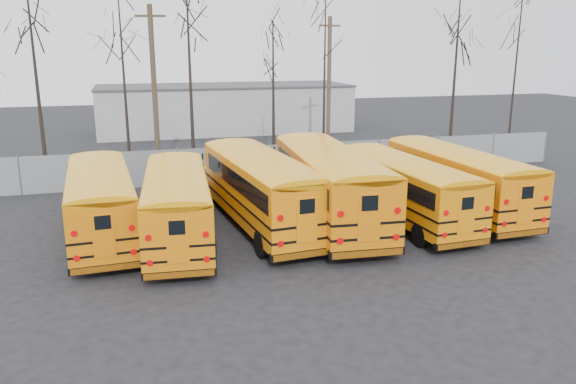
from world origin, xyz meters
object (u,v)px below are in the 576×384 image
object	(u,v)px
bus_f	(454,175)
bus_a	(100,197)
bus_b	(177,199)
utility_pole_right	(329,84)
bus_c	(260,183)
bus_e	(402,183)
utility_pole_left	(154,89)
bus_d	(328,179)

from	to	relation	value
bus_f	bus_a	bearing A→B (deg)	176.14
bus_a	bus_b	bearing A→B (deg)	-25.95
bus_a	utility_pole_right	bearing A→B (deg)	42.43
bus_b	bus_c	bearing A→B (deg)	19.84
bus_a	bus_b	distance (m)	3.10
bus_c	utility_pole_right	xyz separation A→B (m)	(8.75, 15.87, 3.01)
bus_b	bus_a	bearing A→B (deg)	162.14
bus_f	bus_b	bearing A→B (deg)	-178.93
bus_e	bus_f	xyz separation A→B (m)	(2.95, 0.63, 0.08)
utility_pole_left	bus_c	bearing A→B (deg)	-61.80
utility_pole_left	bus_a	bearing A→B (deg)	-92.78
bus_c	bus_e	distance (m)	6.17
bus_a	utility_pole_left	xyz separation A→B (m)	(2.85, 11.43, 3.33)
bus_a	bus_e	size ratio (longest dim) A/B	1.00
bus_d	utility_pole_right	world-z (taller)	utility_pole_right
bus_f	utility_pole_left	xyz separation A→B (m)	(-12.60, 11.99, 3.26)
bus_b	utility_pole_left	distance (m)	13.05
bus_b	bus_c	xyz separation A→B (m)	(3.54, 0.96, 0.17)
bus_b	bus_d	bearing A→B (deg)	10.43
utility_pole_left	bus_d	bearing A→B (deg)	-50.43
bus_a	bus_d	distance (m)	9.33
bus_d	utility_pole_right	bearing A→B (deg)	74.26
bus_b	utility_pole_right	world-z (taller)	utility_pole_right
bus_c	bus_a	bearing A→B (deg)	172.55
bus_c	bus_d	size ratio (longest dim) A/B	0.96
bus_e	bus_a	bearing A→B (deg)	171.41
bus_f	utility_pole_right	bearing A→B (deg)	89.20
bus_c	bus_f	world-z (taller)	bus_c
utility_pole_right	bus_e	bearing A→B (deg)	-111.03
bus_c	utility_pole_left	size ratio (longest dim) A/B	1.17
bus_c	bus_b	bearing A→B (deg)	-170.25
bus_b	utility_pole_right	bearing A→B (deg)	58.48
utility_pole_left	bus_b	bearing A→B (deg)	-78.71
bus_d	utility_pole_left	world-z (taller)	utility_pole_left
bus_b	utility_pole_left	world-z (taller)	utility_pole_left
bus_e	utility_pole_left	size ratio (longest dim) A/B	1.06
bus_a	bus_c	xyz separation A→B (m)	(6.41, -0.22, 0.17)
bus_a	bus_e	distance (m)	12.56
bus_b	utility_pole_right	size ratio (longest dim) A/B	1.09
bus_d	bus_e	xyz separation A→B (m)	(3.20, -0.65, -0.27)
utility_pole_left	utility_pole_right	size ratio (longest dim) A/B	1.03
utility_pole_right	bus_f	bearing A→B (deg)	-101.03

